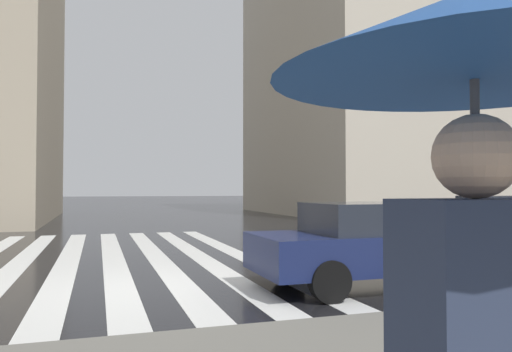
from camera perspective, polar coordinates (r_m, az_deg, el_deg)
name	(u,v)px	position (r m, az deg, el deg)	size (l,w,h in m)	color
ground_plane	(154,289)	(8.41, -11.86, -12.75)	(220.00, 220.00, 0.00)	black
zebra_crossing	(91,258)	(12.31, -18.69, -9.10)	(13.00, 7.50, 0.01)	silver
haussmann_block_corner	(429,54)	(38.29, 19.54, 13.28)	(17.21, 22.83, 23.25)	beige
car_navy	(377,242)	(8.52, 13.95, -7.44)	(1.85, 4.10, 1.41)	navy
car_silver	(502,214)	(19.31, 26.79, -4.01)	(1.85, 4.10, 1.41)	#B7B7BC
pedestrian_far_down_pavement	(478,134)	(1.39, 24.45, 4.52)	(1.06, 1.06, 2.01)	#2D3851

